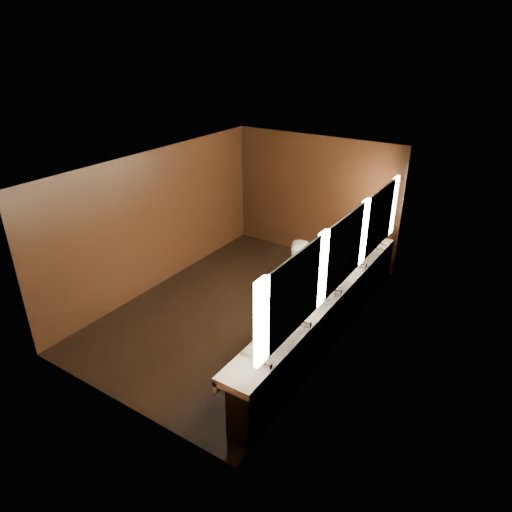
{
  "coord_description": "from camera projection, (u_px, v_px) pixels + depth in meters",
  "views": [
    {
      "loc": [
        4.31,
        -6.1,
        4.73
      ],
      "look_at": [
        0.35,
        0.0,
        1.21
      ],
      "focal_mm": 32.0,
      "sensor_mm": 36.0,
      "label": 1
    }
  ],
  "objects": [
    {
      "name": "wall_front",
      "position": [
        108.0,
        321.0,
        5.9
      ],
      "size": [
        4.0,
        0.02,
        2.8
      ],
      "primitive_type": "cube",
      "color": "black",
      "rests_on": "floor"
    },
    {
      "name": "sink_counter",
      "position": [
        328.0,
        314.0,
        7.69
      ],
      "size": [
        0.55,
        5.4,
        1.01
      ],
      "color": "black",
      "rests_on": "floor"
    },
    {
      "name": "wall_back",
      "position": [
        314.0,
        197.0,
        10.44
      ],
      "size": [
        4.0,
        0.02,
        2.8
      ],
      "primitive_type": "cube",
      "color": "black",
      "rests_on": "floor"
    },
    {
      "name": "trash_bin",
      "position": [
        289.0,
        350.0,
        7.18
      ],
      "size": [
        0.42,
        0.42,
        0.51
      ],
      "primitive_type": "cylinder",
      "rotation": [
        0.0,
        0.0,
        -0.35
      ],
      "color": "black",
      "rests_on": "floor"
    },
    {
      "name": "wall_left",
      "position": [
        158.0,
        220.0,
        9.15
      ],
      "size": [
        0.02,
        6.0,
        2.8
      ],
      "primitive_type": "cube",
      "color": "black",
      "rests_on": "floor"
    },
    {
      "name": "person",
      "position": [
        296.0,
        286.0,
        7.82
      ],
      "size": [
        0.52,
        0.7,
        1.73
      ],
      "primitive_type": "imported",
      "rotation": [
        0.0,
        0.0,
        -1.76
      ],
      "color": "#94C5DC",
      "rests_on": "floor"
    },
    {
      "name": "ceiling",
      "position": [
        238.0,
        165.0,
        7.56
      ],
      "size": [
        4.0,
        6.0,
        0.02
      ],
      "primitive_type": "cube",
      "color": "#2D2D2B",
      "rests_on": "wall_back"
    },
    {
      "name": "wall_right",
      "position": [
        344.0,
        270.0,
        7.19
      ],
      "size": [
        0.02,
        6.0,
        2.8
      ],
      "primitive_type": "cube",
      "color": "black",
      "rests_on": "floor"
    },
    {
      "name": "floor",
      "position": [
        241.0,
        308.0,
        8.78
      ],
      "size": [
        6.0,
        6.0,
        0.0
      ],
      "primitive_type": "plane",
      "color": "black",
      "rests_on": "ground"
    },
    {
      "name": "mirror_band",
      "position": [
        344.0,
        249.0,
        7.05
      ],
      "size": [
        0.06,
        5.03,
        1.15
      ],
      "color": "#FAE4BB",
      "rests_on": "wall_right"
    }
  ]
}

